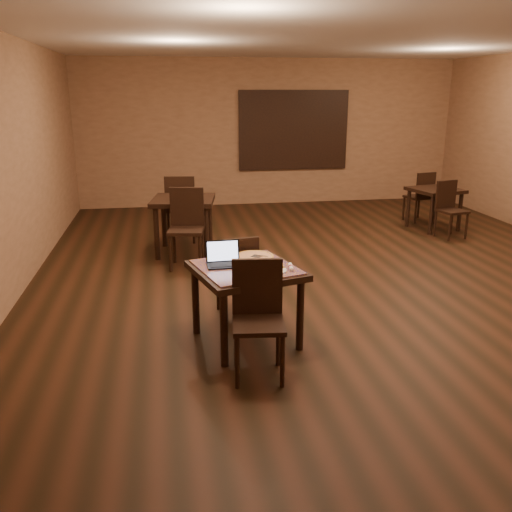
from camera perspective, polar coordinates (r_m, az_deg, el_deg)
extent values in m
plane|color=black|center=(7.22, 8.98, -2.16)|extent=(10.00, 10.00, 0.00)
cube|color=#986C4D|center=(11.70, 1.48, 12.83)|extent=(8.00, 0.02, 3.00)
cube|color=#986C4D|center=(6.75, -24.95, 8.26)|extent=(0.02, 10.00, 3.00)
cube|color=silver|center=(6.87, 10.22, 22.24)|extent=(8.00, 10.00, 0.02)
cube|color=#276892|center=(11.78, 3.96, 13.07)|extent=(2.20, 0.04, 1.50)
cube|color=black|center=(11.75, 3.99, 13.06)|extent=(2.34, 0.02, 1.64)
cylinder|color=black|center=(4.76, -3.38, -7.68)|extent=(0.07, 0.07, 0.71)
cylinder|color=black|center=(5.42, -6.38, -4.61)|extent=(0.07, 0.07, 0.71)
cylinder|color=black|center=(5.07, 4.67, -6.15)|extent=(0.07, 0.07, 0.71)
cylinder|color=black|center=(5.69, 0.89, -3.45)|extent=(0.07, 0.07, 0.71)
cube|color=black|center=(5.09, -1.07, -1.57)|extent=(1.13, 1.13, 0.06)
cube|color=#1B1693|center=(5.08, -1.07, -1.20)|extent=(1.03, 1.03, 0.02)
cylinder|color=black|center=(4.47, -1.99, -11.16)|extent=(0.04, 0.04, 0.46)
cylinder|color=black|center=(4.80, -2.09, -9.10)|extent=(0.04, 0.04, 0.46)
cylinder|color=black|center=(4.49, 2.80, -11.03)|extent=(0.04, 0.04, 0.46)
cylinder|color=black|center=(4.82, 2.35, -8.99)|extent=(0.04, 0.04, 0.46)
cube|color=black|center=(4.53, 0.27, -7.22)|extent=(0.47, 0.47, 0.04)
cube|color=black|center=(4.61, 0.13, -3.21)|extent=(0.43, 0.09, 0.49)
cylinder|color=black|center=(6.11, -0.98, -3.44)|extent=(0.04, 0.04, 0.42)
cylinder|color=black|center=(5.81, -0.01, -4.53)|extent=(0.04, 0.04, 0.42)
cylinder|color=black|center=(6.03, -4.02, -3.78)|extent=(0.04, 0.04, 0.42)
cylinder|color=black|center=(5.73, -3.20, -4.90)|extent=(0.04, 0.04, 0.42)
cube|color=black|center=(5.84, -2.08, -2.07)|extent=(0.44, 0.44, 0.04)
cube|color=black|center=(5.60, -1.61, -0.30)|extent=(0.39, 0.09, 0.44)
cube|color=black|center=(5.10, -3.38, -0.96)|extent=(0.33, 0.23, 0.02)
cube|color=black|center=(5.17, -3.54, 0.52)|extent=(0.32, 0.06, 0.21)
cube|color=silver|center=(5.17, -3.53, 0.53)|extent=(0.29, 0.05, 0.18)
cylinder|color=white|center=(4.94, 1.76, -1.53)|extent=(0.26, 0.26, 0.01)
cylinder|color=silver|center=(5.32, -0.18, -0.22)|extent=(0.33, 0.33, 0.01)
cylinder|color=beige|center=(5.32, -0.18, -0.08)|extent=(0.37, 0.37, 0.02)
torus|color=gold|center=(5.32, -0.18, -0.04)|extent=(0.38, 0.38, 0.02)
cube|color=silver|center=(5.30, 0.07, -0.03)|extent=(0.24, 0.21, 0.01)
cylinder|color=white|center=(5.01, 3.69, -1.16)|extent=(0.06, 0.17, 0.04)
cylinder|color=#A8142C|center=(5.01, 3.69, -1.16)|extent=(0.04, 0.04, 0.04)
cylinder|color=black|center=(9.63, 17.96, 4.15)|extent=(0.07, 0.07, 0.68)
cylinder|color=black|center=(10.09, 15.72, 4.90)|extent=(0.07, 0.07, 0.68)
cylinder|color=black|center=(10.04, 20.65, 4.38)|extent=(0.07, 0.07, 0.68)
cylinder|color=black|center=(10.48, 18.38, 5.10)|extent=(0.07, 0.07, 0.68)
cube|color=black|center=(9.99, 18.37, 6.61)|extent=(0.92, 0.92, 0.06)
cylinder|color=black|center=(9.31, 19.73, 2.77)|extent=(0.04, 0.04, 0.43)
cylinder|color=black|center=(9.56, 18.35, 3.25)|extent=(0.04, 0.04, 0.43)
cylinder|color=black|center=(9.54, 21.27, 2.93)|extent=(0.04, 0.04, 0.43)
cylinder|color=black|center=(9.79, 19.89, 3.40)|extent=(0.04, 0.04, 0.43)
cube|color=black|center=(9.50, 19.95, 4.47)|extent=(0.49, 0.49, 0.04)
cube|color=black|center=(9.59, 19.37, 6.16)|extent=(0.40, 0.13, 0.46)
cylinder|color=black|center=(10.87, 16.73, 4.96)|extent=(0.04, 0.04, 0.43)
cylinder|color=black|center=(10.61, 17.90, 4.58)|extent=(0.04, 0.04, 0.43)
cylinder|color=black|center=(10.65, 15.28, 4.85)|extent=(0.04, 0.04, 0.43)
cylinder|color=black|center=(10.39, 16.44, 4.46)|extent=(0.04, 0.04, 0.43)
cube|color=black|center=(10.58, 16.70, 5.96)|extent=(0.49, 0.49, 0.04)
cube|color=black|center=(10.40, 17.45, 7.12)|extent=(0.40, 0.13, 0.46)
cylinder|color=black|center=(7.88, -10.43, 2.39)|extent=(0.08, 0.08, 0.79)
cylinder|color=black|center=(8.56, -9.66, 3.58)|extent=(0.08, 0.08, 0.79)
cylinder|color=black|center=(7.79, -5.27, 2.43)|extent=(0.08, 0.08, 0.79)
cylinder|color=black|center=(8.48, -4.90, 3.63)|extent=(0.08, 0.08, 0.79)
cube|color=black|center=(8.08, -7.68, 5.83)|extent=(1.02, 1.02, 0.07)
cylinder|color=black|center=(7.35, -9.02, 0.22)|extent=(0.04, 0.04, 0.50)
cylinder|color=black|center=(7.73, -8.61, 1.07)|extent=(0.04, 0.04, 0.50)
cylinder|color=black|center=(7.30, -5.91, 0.23)|extent=(0.04, 0.04, 0.50)
cylinder|color=black|center=(7.68, -5.65, 1.09)|extent=(0.04, 0.04, 0.50)
cube|color=black|center=(7.44, -7.38, 2.68)|extent=(0.53, 0.53, 0.04)
cube|color=black|center=(7.58, -7.28, 5.19)|extent=(0.47, 0.12, 0.53)
cylinder|color=black|center=(9.08, -6.31, 3.54)|extent=(0.04, 0.04, 0.50)
cylinder|color=black|center=(8.69, -6.56, 2.93)|extent=(0.04, 0.04, 0.50)
cylinder|color=black|center=(9.13, -8.82, 3.51)|extent=(0.04, 0.04, 0.50)
cylinder|color=black|center=(8.74, -9.18, 2.90)|extent=(0.04, 0.04, 0.50)
cube|color=black|center=(8.85, -7.79, 4.94)|extent=(0.53, 0.53, 0.04)
cube|color=black|center=(8.59, -8.03, 6.53)|extent=(0.47, 0.12, 0.53)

